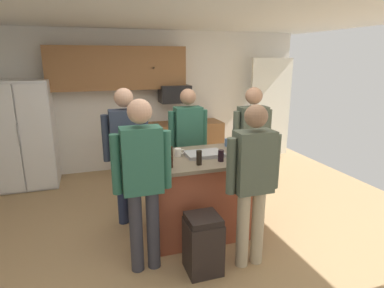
{
  "coord_description": "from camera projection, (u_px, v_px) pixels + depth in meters",
  "views": [
    {
      "loc": [
        -0.95,
        -3.31,
        2.1
      ],
      "look_at": [
        0.25,
        0.38,
        1.05
      ],
      "focal_mm": 29.9,
      "sensor_mm": 36.0,
      "label": 1
    }
  ],
  "objects": [
    {
      "name": "floor",
      "position": [
        182.0,
        237.0,
        3.87
      ],
      "size": [
        7.04,
        7.04,
        0.0
      ],
      "primitive_type": "plane",
      "color": "tan",
      "rests_on": "ground"
    },
    {
      "name": "ceiling",
      "position": [
        180.0,
        6.0,
        3.2
      ],
      "size": [
        7.04,
        7.04,
        0.0
      ],
      "primitive_type": "plane",
      "color": "white"
    },
    {
      "name": "back_wall",
      "position": [
        140.0,
        101.0,
        6.11
      ],
      "size": [
        6.4,
        0.1,
        2.6
      ],
      "primitive_type": "cube",
      "color": "white",
      "rests_on": "ground"
    },
    {
      "name": "french_door_window_panel",
      "position": [
        270.0,
        108.0,
        6.57
      ],
      "size": [
        0.9,
        0.06,
        2.0
      ],
      "primitive_type": "cube",
      "color": "white",
      "rests_on": "ground"
    },
    {
      "name": "cabinet_run_upper",
      "position": [
        118.0,
        68.0,
        5.64
      ],
      "size": [
        2.4,
        0.38,
        0.75
      ],
      "color": "#936038"
    },
    {
      "name": "cabinet_run_lower",
      "position": [
        176.0,
        146.0,
        6.21
      ],
      "size": [
        1.8,
        0.63,
        0.9
      ],
      "color": "#936038",
      "rests_on": "ground"
    },
    {
      "name": "refrigerator",
      "position": [
        24.0,
        135.0,
        5.23
      ],
      "size": [
        0.94,
        0.76,
        1.77
      ],
      "color": "white",
      "rests_on": "ground"
    },
    {
      "name": "microwave_over_range",
      "position": [
        175.0,
        94.0,
        5.97
      ],
      "size": [
        0.56,
        0.4,
        0.32
      ],
      "primitive_type": "cube",
      "color": "black"
    },
    {
      "name": "kitchen_island",
      "position": [
        200.0,
        194.0,
        3.9
      ],
      "size": [
        1.31,
        0.93,
        0.98
      ],
      "color": "#9E4C33",
      "rests_on": "ground"
    },
    {
      "name": "person_guest_by_door",
      "position": [
        142.0,
        176.0,
        3.05
      ],
      "size": [
        0.57,
        0.23,
        1.75
      ],
      "rotation": [
        0.0,
        0.0,
        0.6
      ],
      "color": "#383842",
      "rests_on": "ground"
    },
    {
      "name": "person_guest_left",
      "position": [
        126.0,
        147.0,
        3.98
      ],
      "size": [
        0.57,
        0.23,
        1.76
      ],
      "rotation": [
        0.0,
        0.0,
        -0.56
      ],
      "color": "#232D4C",
      "rests_on": "ground"
    },
    {
      "name": "person_guest_right",
      "position": [
        252.0,
        141.0,
        4.38
      ],
      "size": [
        0.57,
        0.23,
        1.73
      ],
      "rotation": [
        0.0,
        0.0,
        -2.73
      ],
      "color": "tan",
      "rests_on": "ground"
    },
    {
      "name": "person_elder_center",
      "position": [
        253.0,
        177.0,
        3.13
      ],
      "size": [
        0.57,
        0.22,
        1.68
      ],
      "rotation": [
        0.0,
        0.0,
        1.91
      ],
      "color": "tan",
      "rests_on": "ground"
    },
    {
      "name": "person_host_foreground",
      "position": [
        188.0,
        139.0,
        4.55
      ],
      "size": [
        0.57,
        0.22,
        1.7
      ],
      "rotation": [
        0.0,
        0.0,
        -1.7
      ],
      "color": "#383842",
      "rests_on": "ground"
    },
    {
      "name": "glass_pilsner",
      "position": [
        170.0,
        154.0,
        3.58
      ],
      "size": [
        0.06,
        0.06,
        0.17
      ],
      "color": "black",
      "rests_on": "kitchen_island"
    },
    {
      "name": "glass_dark_ale",
      "position": [
        170.0,
        162.0,
        3.37
      ],
      "size": [
        0.07,
        0.07,
        0.12
      ],
      "color": "black",
      "rests_on": "kitchen_island"
    },
    {
      "name": "glass_short_whisky",
      "position": [
        221.0,
        156.0,
        3.57
      ],
      "size": [
        0.07,
        0.07,
        0.13
      ],
      "color": "black",
      "rests_on": "kitchen_island"
    },
    {
      "name": "glass_stout_tall",
      "position": [
        199.0,
        158.0,
        3.45
      ],
      "size": [
        0.06,
        0.06,
        0.16
      ],
      "color": "black",
      "rests_on": "kitchen_island"
    },
    {
      "name": "mug_blue_stoneware",
      "position": [
        228.0,
        142.0,
        4.19
      ],
      "size": [
        0.12,
        0.08,
        0.1
      ],
      "color": "#4C6B99",
      "rests_on": "kitchen_island"
    },
    {
      "name": "mug_ceramic_white",
      "position": [
        178.0,
        152.0,
        3.76
      ],
      "size": [
        0.12,
        0.08,
        0.09
      ],
      "color": "white",
      "rests_on": "kitchen_island"
    },
    {
      "name": "tumbler_amber",
      "position": [
        241.0,
        152.0,
        3.68
      ],
      "size": [
        0.07,
        0.07,
        0.15
      ],
      "color": "black",
      "rests_on": "kitchen_island"
    },
    {
      "name": "serving_tray",
      "position": [
        204.0,
        154.0,
        3.79
      ],
      "size": [
        0.44,
        0.3,
        0.04
      ],
      "color": "#B7B7BC",
      "rests_on": "kitchen_island"
    },
    {
      "name": "trash_bin",
      "position": [
        203.0,
        244.0,
        3.19
      ],
      "size": [
        0.34,
        0.34,
        0.61
      ],
      "color": "black",
      "rests_on": "ground"
    }
  ]
}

